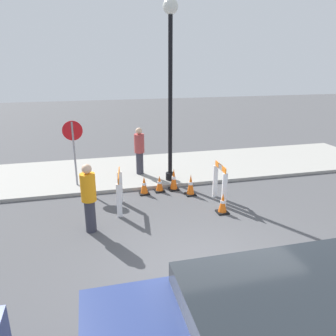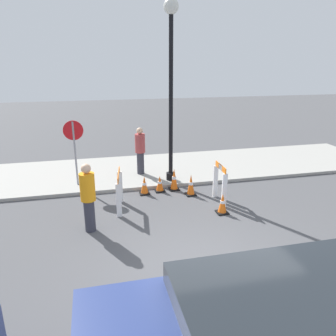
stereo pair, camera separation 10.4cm
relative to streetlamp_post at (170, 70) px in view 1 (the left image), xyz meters
The scene contains 13 objects.
ground_plane 6.13m from the streetlamp_post, 96.65° to the right, with size 60.00×60.00×0.00m, color #4C4C4F.
sidewalk_slab 3.82m from the streetlamp_post, 113.08° to the left, with size 18.00×3.59×0.10m.
streetlamp_post is the anchor object (origin of this frame).
stop_sign 3.65m from the streetlamp_post, behind, with size 0.60×0.06×2.04m.
barricade_0 3.63m from the streetlamp_post, 61.80° to the right, with size 0.16×0.79×1.11m.
barricade_1 3.88m from the streetlamp_post, 137.64° to the right, with size 0.26×1.00×1.05m.
traffic_cone_0 3.30m from the streetlamp_post, 94.24° to the right, with size 0.30×0.30×0.69m.
traffic_cone_1 3.44m from the streetlamp_post, 127.23° to the right, with size 0.30×0.30×0.50m.
traffic_cone_2 4.25m from the streetlamp_post, 72.94° to the right, with size 0.30×0.30×0.55m.
traffic_cone_3 3.54m from the streetlamp_post, 142.73° to the right, with size 0.30×0.30×0.56m.
traffic_cone_4 3.48m from the streetlamp_post, 73.93° to the right, with size 0.30×0.30×0.64m.
person_worker 4.62m from the streetlamp_post, 134.05° to the right, with size 0.44×0.44×1.66m.
person_pedestrian 2.87m from the streetlamp_post, 135.60° to the left, with size 0.35×0.35×1.62m.
Camera 1 is at (-1.95, -4.90, 3.83)m, focal length 35.00 mm.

